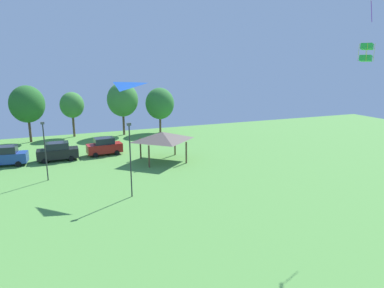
{
  "coord_description": "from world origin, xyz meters",
  "views": [
    {
      "loc": [
        -5.46,
        0.14,
        11.67
      ],
      "look_at": [
        0.36,
        14.5,
        8.0
      ],
      "focal_mm": 32.0,
      "sensor_mm": 36.0,
      "label": 1
    }
  ],
  "objects_px": {
    "parked_car_rightmost_in_row": "(104,146)",
    "treeline_tree_2": "(27,104)",
    "kite_flying_2": "(366,52)",
    "treeline_tree_5": "(160,104)",
    "parked_car_third_from_left": "(58,152)",
    "light_post_1": "(45,148)",
    "treeline_tree_3": "(72,105)",
    "park_pavilion": "(163,136)",
    "parked_car_second_from_left": "(5,156)",
    "treeline_tree_4": "(123,100)",
    "kite_flying_5": "(120,103)",
    "light_post_0": "(130,156)"
  },
  "relations": [
    {
      "from": "kite_flying_5",
      "to": "park_pavilion",
      "type": "relative_size",
      "value": 0.56
    },
    {
      "from": "kite_flying_5",
      "to": "parked_car_second_from_left",
      "type": "relative_size",
      "value": 0.68
    },
    {
      "from": "parked_car_third_from_left",
      "to": "light_post_1",
      "type": "bearing_deg",
      "value": -98.26
    },
    {
      "from": "parked_car_second_from_left",
      "to": "treeline_tree_3",
      "type": "xyz_separation_m",
      "value": [
        8.45,
        14.08,
        3.99
      ]
    },
    {
      "from": "parked_car_rightmost_in_row",
      "to": "treeline_tree_3",
      "type": "height_order",
      "value": "treeline_tree_3"
    },
    {
      "from": "park_pavilion",
      "to": "treeline_tree_5",
      "type": "relative_size",
      "value": 0.77
    },
    {
      "from": "treeline_tree_5",
      "to": "parked_car_second_from_left",
      "type": "bearing_deg",
      "value": -151.58
    },
    {
      "from": "kite_flying_2",
      "to": "treeline_tree_5",
      "type": "relative_size",
      "value": 0.15
    },
    {
      "from": "parked_car_rightmost_in_row",
      "to": "treeline_tree_2",
      "type": "distance_m",
      "value": 15.67
    },
    {
      "from": "light_post_1",
      "to": "kite_flying_5",
      "type": "bearing_deg",
      "value": -34.84
    },
    {
      "from": "treeline_tree_3",
      "to": "treeline_tree_4",
      "type": "xyz_separation_m",
      "value": [
        7.83,
        -1.54,
        0.7
      ]
    },
    {
      "from": "parked_car_second_from_left",
      "to": "treeline_tree_3",
      "type": "height_order",
      "value": "treeline_tree_3"
    },
    {
      "from": "kite_flying_2",
      "to": "treeline_tree_5",
      "type": "xyz_separation_m",
      "value": [
        -1.51,
        39.67,
        -7.35
      ]
    },
    {
      "from": "kite_flying_2",
      "to": "treeline_tree_2",
      "type": "distance_m",
      "value": 45.94
    },
    {
      "from": "park_pavilion",
      "to": "treeline_tree_3",
      "type": "xyz_separation_m",
      "value": [
        -9.17,
        19.03,
        2.06
      ]
    },
    {
      "from": "light_post_1",
      "to": "light_post_0",
      "type": "bearing_deg",
      "value": -47.2
    },
    {
      "from": "parked_car_second_from_left",
      "to": "treeline_tree_2",
      "type": "distance_m",
      "value": 13.34
    },
    {
      "from": "kite_flying_5",
      "to": "treeline_tree_3",
      "type": "height_order",
      "value": "kite_flying_5"
    },
    {
      "from": "light_post_1",
      "to": "treeline_tree_2",
      "type": "height_order",
      "value": "treeline_tree_2"
    },
    {
      "from": "kite_flying_2",
      "to": "parked_car_third_from_left",
      "type": "xyz_separation_m",
      "value": [
        -18.3,
        27.5,
        -11.2
      ]
    },
    {
      "from": "parked_car_rightmost_in_row",
      "to": "treeline_tree_3",
      "type": "xyz_separation_m",
      "value": [
        -2.96,
        13.45,
        4.01
      ]
    },
    {
      "from": "parked_car_rightmost_in_row",
      "to": "park_pavilion",
      "type": "xyz_separation_m",
      "value": [
        6.21,
        -5.58,
        1.95
      ]
    },
    {
      "from": "parked_car_second_from_left",
      "to": "light_post_1",
      "type": "relative_size",
      "value": 0.8
    },
    {
      "from": "park_pavilion",
      "to": "treeline_tree_2",
      "type": "height_order",
      "value": "treeline_tree_2"
    },
    {
      "from": "light_post_1",
      "to": "parked_car_rightmost_in_row",
      "type": "bearing_deg",
      "value": 49.64
    },
    {
      "from": "parked_car_second_from_left",
      "to": "parked_car_third_from_left",
      "type": "xyz_separation_m",
      "value": [
        5.7,
        0.01,
        -0.02
      ]
    },
    {
      "from": "park_pavilion",
      "to": "treeline_tree_3",
      "type": "relative_size",
      "value": 0.82
    },
    {
      "from": "park_pavilion",
      "to": "treeline_tree_2",
      "type": "bearing_deg",
      "value": 131.92
    },
    {
      "from": "light_post_0",
      "to": "treeline_tree_5",
      "type": "bearing_deg",
      "value": 68.11
    },
    {
      "from": "parked_car_second_from_left",
      "to": "treeline_tree_4",
      "type": "height_order",
      "value": "treeline_tree_4"
    },
    {
      "from": "light_post_1",
      "to": "treeline_tree_2",
      "type": "xyz_separation_m",
      "value": [
        -2.47,
        19.78,
        2.33
      ]
    },
    {
      "from": "parked_car_rightmost_in_row",
      "to": "light_post_0",
      "type": "distance_m",
      "value": 15.86
    },
    {
      "from": "kite_flying_2",
      "to": "kite_flying_5",
      "type": "distance_m",
      "value": 20.24
    },
    {
      "from": "kite_flying_2",
      "to": "treeline_tree_4",
      "type": "relative_size",
      "value": 0.13
    },
    {
      "from": "parked_car_rightmost_in_row",
      "to": "treeline_tree_2",
      "type": "relative_size",
      "value": 0.53
    },
    {
      "from": "treeline_tree_4",
      "to": "light_post_1",
      "type": "bearing_deg",
      "value": -120.4
    },
    {
      "from": "treeline_tree_5",
      "to": "park_pavilion",
      "type": "bearing_deg",
      "value": -105.88
    },
    {
      "from": "kite_flying_5",
      "to": "treeline_tree_2",
      "type": "height_order",
      "value": "kite_flying_5"
    },
    {
      "from": "treeline_tree_3",
      "to": "treeline_tree_5",
      "type": "bearing_deg",
      "value": -7.72
    },
    {
      "from": "kite_flying_2",
      "to": "parked_car_second_from_left",
      "type": "height_order",
      "value": "kite_flying_2"
    },
    {
      "from": "park_pavilion",
      "to": "treeline_tree_4",
      "type": "bearing_deg",
      "value": 94.39
    },
    {
      "from": "kite_flying_2",
      "to": "parked_car_rightmost_in_row",
      "type": "height_order",
      "value": "kite_flying_2"
    },
    {
      "from": "parked_car_rightmost_in_row",
      "to": "treeline_tree_3",
      "type": "bearing_deg",
      "value": 98.28
    },
    {
      "from": "treeline_tree_2",
      "to": "treeline_tree_4",
      "type": "relative_size",
      "value": 0.99
    },
    {
      "from": "kite_flying_5",
      "to": "treeline_tree_2",
      "type": "xyz_separation_m",
      "value": [
        -9.32,
        24.55,
        -2.39
      ]
    },
    {
      "from": "parked_car_rightmost_in_row",
      "to": "treeline_tree_2",
      "type": "xyz_separation_m",
      "value": [
        -9.32,
        11.72,
        4.63
      ]
    },
    {
      "from": "parked_car_third_from_left",
      "to": "treeline_tree_4",
      "type": "height_order",
      "value": "treeline_tree_4"
    },
    {
      "from": "light_post_0",
      "to": "treeline_tree_5",
      "type": "xyz_separation_m",
      "value": [
        10.92,
        27.19,
        1.22
      ]
    },
    {
      "from": "light_post_0",
      "to": "treeline_tree_4",
      "type": "distance_m",
      "value": 28.03
    },
    {
      "from": "parked_car_second_from_left",
      "to": "light_post_0",
      "type": "relative_size",
      "value": 0.72
    }
  ]
}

